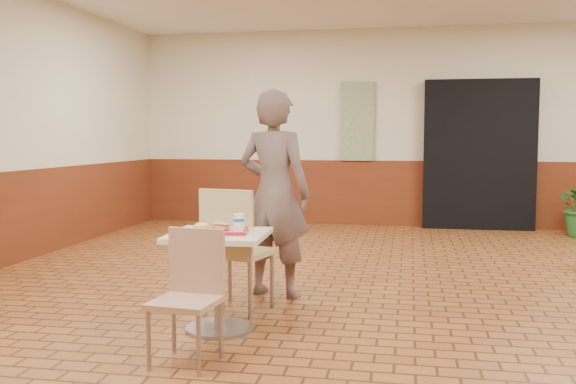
% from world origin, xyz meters
% --- Properties ---
extents(room_shell, '(8.01, 10.01, 3.01)m').
position_xyz_m(room_shell, '(0.00, 0.00, 1.50)').
color(room_shell, brown).
rests_on(room_shell, ground).
extents(wainscot_band, '(8.00, 10.00, 1.00)m').
position_xyz_m(wainscot_band, '(0.00, 0.00, 0.50)').
color(wainscot_band, '#5D2611').
rests_on(wainscot_band, ground).
extents(corridor_doorway, '(1.60, 0.22, 2.20)m').
position_xyz_m(corridor_doorway, '(1.20, 4.88, 1.10)').
color(corridor_doorway, black).
rests_on(corridor_doorway, ground).
extents(promo_poster, '(0.50, 0.03, 1.20)m').
position_xyz_m(promo_poster, '(-0.60, 4.94, 1.60)').
color(promo_poster, gray).
rests_on(promo_poster, wainscot_band).
extents(main_table, '(0.66, 0.66, 0.70)m').
position_xyz_m(main_table, '(-1.11, -0.64, 0.47)').
color(main_table, beige).
rests_on(main_table, ground).
extents(chair_main_front, '(0.41, 0.41, 0.81)m').
position_xyz_m(chair_main_front, '(-1.10, -1.27, 0.45)').
color(chair_main_front, tan).
rests_on(chair_main_front, ground).
extents(chair_main_back, '(0.54, 0.54, 0.98)m').
position_xyz_m(chair_main_back, '(-1.13, -0.19, 0.54)').
color(chair_main_back, tan).
rests_on(chair_main_back, ground).
extents(customer, '(0.72, 0.56, 1.77)m').
position_xyz_m(customer, '(-0.94, 0.42, 0.88)').
color(customer, '#685450').
rests_on(customer, ground).
extents(serving_tray, '(0.40, 0.31, 0.02)m').
position_xyz_m(serving_tray, '(-1.11, -0.64, 0.71)').
color(serving_tray, '#BC0E30').
rests_on(serving_tray, main_table).
extents(ring_donut, '(0.14, 0.14, 0.03)m').
position_xyz_m(ring_donut, '(-1.24, -0.61, 0.74)').
color(ring_donut, '#F5CD59').
rests_on(ring_donut, serving_tray).
extents(long_john_donut, '(0.17, 0.13, 0.05)m').
position_xyz_m(long_john_donut, '(-1.08, -0.69, 0.75)').
color(long_john_donut, '#C6673A').
rests_on(long_john_donut, serving_tray).
extents(paper_cup, '(0.08, 0.08, 0.10)m').
position_xyz_m(paper_cup, '(-0.99, -0.54, 0.78)').
color(paper_cup, white).
rests_on(paper_cup, serving_tray).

